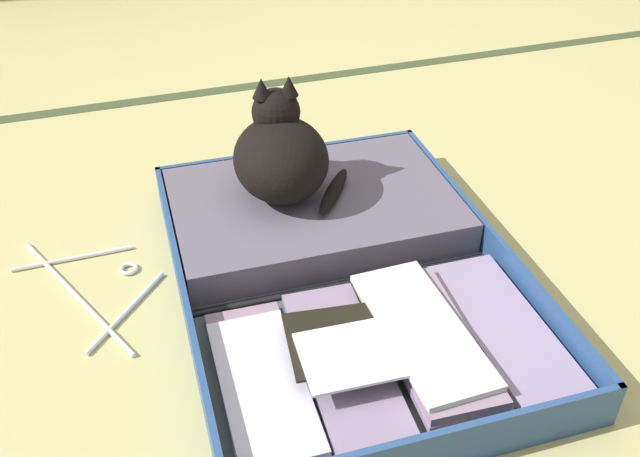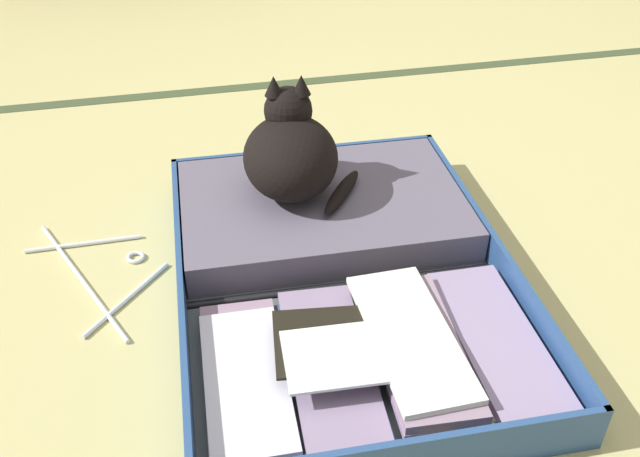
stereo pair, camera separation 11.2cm
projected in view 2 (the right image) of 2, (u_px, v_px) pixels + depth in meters
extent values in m
plane|color=tan|center=(378.00, 259.00, 1.56)|extent=(10.00, 10.00, 0.00)
cube|color=#3C4A2D|center=(297.00, 82.00, 2.30)|extent=(4.80, 0.05, 0.00)
cube|color=navy|center=(370.00, 372.00, 1.28)|extent=(0.67, 0.47, 0.01)
cube|color=navy|center=(187.00, 383.00, 1.21)|extent=(0.02, 0.46, 0.10)
cube|color=navy|center=(541.00, 332.00, 1.31)|extent=(0.02, 0.46, 0.10)
cube|color=#4A5253|center=(370.00, 368.00, 1.28)|extent=(0.65, 0.45, 0.01)
cube|color=navy|center=(322.00, 227.00, 1.64)|extent=(0.67, 0.47, 0.01)
cube|color=navy|center=(305.00, 164.00, 1.80)|extent=(0.66, 0.03, 0.10)
cube|color=navy|center=(179.00, 229.00, 1.57)|extent=(0.02, 0.46, 0.10)
cube|color=navy|center=(457.00, 198.00, 1.67)|extent=(0.02, 0.46, 0.10)
cube|color=#4A5253|center=(322.00, 224.00, 1.64)|extent=(0.65, 0.45, 0.01)
cylinder|color=black|center=(343.00, 286.00, 1.46)|extent=(0.64, 0.03, 0.02)
cube|color=gray|center=(245.00, 378.00, 1.24)|extent=(0.16, 0.38, 0.02)
cube|color=silver|center=(246.00, 380.00, 1.22)|extent=(0.15, 0.34, 0.01)
cube|color=navy|center=(331.00, 370.00, 1.26)|extent=(0.15, 0.37, 0.01)
cube|color=gray|center=(330.00, 364.00, 1.26)|extent=(0.16, 0.40, 0.01)
cube|color=#B4A88B|center=(416.00, 356.00, 1.28)|extent=(0.15, 0.40, 0.02)
cube|color=gray|center=(416.00, 353.00, 1.26)|extent=(0.16, 0.36, 0.02)
cube|color=gray|center=(419.00, 346.00, 1.26)|extent=(0.16, 0.36, 0.02)
cube|color=silver|center=(411.00, 335.00, 1.25)|extent=(0.15, 0.35, 0.01)
cube|color=#A69D86|center=(491.00, 344.00, 1.31)|extent=(0.15, 0.35, 0.02)
cube|color=#9281A5|center=(497.00, 339.00, 1.29)|extent=(0.15, 0.39, 0.02)
cube|color=white|center=(344.00, 355.00, 1.21)|extent=(0.21, 0.16, 0.01)
cube|color=black|center=(321.00, 341.00, 1.25)|extent=(0.18, 0.18, 0.01)
cube|color=#5D5769|center=(322.00, 211.00, 1.62)|extent=(0.64, 0.44, 0.08)
cylinder|color=black|center=(234.00, 174.00, 1.76)|extent=(0.02, 0.02, 0.09)
cylinder|color=black|center=(376.00, 159.00, 1.81)|extent=(0.02, 0.02, 0.09)
cube|color=yellow|center=(442.00, 451.00, 1.10)|extent=(0.04, 0.00, 0.03)
cube|color=red|center=(542.00, 424.00, 1.11)|extent=(0.03, 0.00, 0.02)
ellipsoid|color=black|center=(291.00, 157.00, 1.56)|extent=(0.24, 0.28, 0.17)
ellipsoid|color=black|center=(289.00, 157.00, 1.64)|extent=(0.16, 0.11, 0.10)
sphere|color=black|center=(288.00, 111.00, 1.55)|extent=(0.11, 0.11, 0.11)
cone|color=black|center=(301.00, 85.00, 1.51)|extent=(0.04, 0.04, 0.04)
cone|color=black|center=(274.00, 86.00, 1.51)|extent=(0.04, 0.04, 0.04)
sphere|color=gold|center=(296.00, 99.00, 1.59)|extent=(0.02, 0.02, 0.02)
sphere|color=gold|center=(278.00, 99.00, 1.58)|extent=(0.02, 0.02, 0.02)
ellipsoid|color=black|center=(342.00, 192.00, 1.57)|extent=(0.14, 0.17, 0.03)
cylinder|color=silver|center=(81.00, 279.00, 1.50)|extent=(0.20, 0.43, 0.01)
cylinder|color=silver|center=(84.00, 244.00, 1.60)|extent=(0.25, 0.01, 0.01)
cylinder|color=silver|center=(128.00, 299.00, 1.45)|extent=(0.18, 0.20, 0.01)
torus|color=silver|center=(136.00, 257.00, 1.56)|extent=(0.05, 0.05, 0.01)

